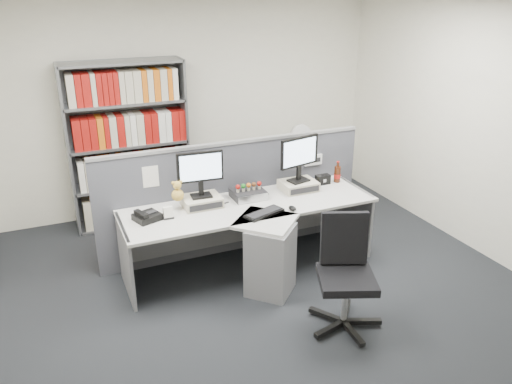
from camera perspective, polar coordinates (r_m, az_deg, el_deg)
name	(u,v)px	position (r m, az deg, el deg)	size (l,w,h in m)	color
ground	(284,307)	(4.87, 3.10, -12.76)	(5.50, 5.50, 0.00)	#25272B
room_shell	(288,120)	(4.12, 3.62, 8.11)	(5.04, 5.54, 2.72)	white
partition	(235,196)	(5.57, -2.40, -0.45)	(3.00, 0.08, 1.27)	#4E4F58
desk	(258,237)	(5.10, 0.25, -5.05)	(2.60, 1.20, 0.72)	silver
monitor_riser_left	(202,201)	(5.15, -6.11, -1.04)	(0.38, 0.31, 0.10)	beige
monitor_riser_right	(298,186)	(5.54, 4.78, 0.73)	(0.38, 0.31, 0.10)	beige
monitor_left	(200,170)	(5.03, -6.27, 2.43)	(0.46, 0.16, 0.47)	black
monitor_right	(299,155)	(5.43, 4.88, 4.13)	(0.48, 0.20, 0.50)	black
desktop_pc	(248,194)	(5.32, -0.89, -0.21)	(0.33, 0.30, 0.09)	black
figurines	(249,186)	(5.27, -0.83, 0.68)	(0.29, 0.05, 0.09)	beige
keyboard	(264,213)	(4.95, 0.92, -2.38)	(0.44, 0.28, 0.03)	black
mouse	(292,208)	(5.05, 4.09, -1.83)	(0.07, 0.11, 0.04)	black
desk_phone	(147,217)	(4.93, -12.15, -2.70)	(0.28, 0.27, 0.10)	black
desk_calendar	(168,213)	(4.92, -9.82, -2.39)	(0.10, 0.08, 0.12)	black
plush_toy	(178,192)	(5.03, -8.79, -0.03)	(0.12, 0.12, 0.21)	gold
speaker	(323,179)	(5.74, 7.49, 1.40)	(0.16, 0.09, 0.11)	black
cola_bottle	(337,174)	(5.81, 9.09, 1.98)	(0.07, 0.07, 0.24)	#3F190A
shelving_unit	(129,147)	(6.34, -14.08, 4.87)	(1.41, 0.40, 2.00)	slate
filing_cabinet	(299,183)	(6.78, 4.82, 0.99)	(0.45, 0.61, 0.70)	slate
desk_fan	(300,137)	(6.58, 5.00, 6.13)	(0.27, 0.16, 0.45)	white
office_chair	(345,270)	(4.48, 9.97, -8.57)	(0.65, 0.66, 0.98)	silver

